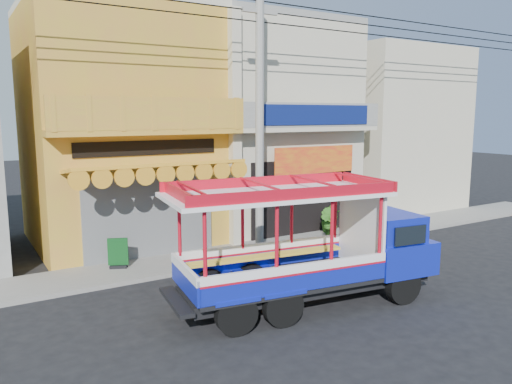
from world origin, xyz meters
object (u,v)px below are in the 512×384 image
utility_pole (264,99)px  potted_plant_a (330,221)px  green_sign (118,255)px  potted_plant_b (329,224)px  potted_plant_c (329,218)px  songthaew_truck (324,244)px

utility_pole → potted_plant_a: utility_pole is taller
green_sign → potted_plant_b: potted_plant_b is taller
potted_plant_c → utility_pole: bearing=-52.6°
songthaew_truck → potted_plant_b: songthaew_truck is taller
utility_pole → potted_plant_b: utility_pole is taller
potted_plant_c → potted_plant_b: bearing=-20.5°
utility_pole → potted_plant_a: (3.81, 1.26, -4.49)m
utility_pole → songthaew_truck: 5.43m
potted_plant_b → songthaew_truck: bearing=115.8°
songthaew_truck → green_sign: bearing=125.7°
green_sign → potted_plant_c: (8.15, 0.26, 0.15)m
utility_pole → songthaew_truck: bearing=-101.5°
songthaew_truck → utility_pole: bearing=78.5°
green_sign → potted_plant_c: 8.15m
utility_pole → potted_plant_b: (3.10, 0.46, -4.36)m
potted_plant_a → potted_plant_c: bearing=168.0°
utility_pole → green_sign: (-4.41, 0.99, -4.54)m
songthaew_truck → potted_plant_c: bearing=49.1°
utility_pole → potted_plant_c: (3.74, 1.25, -4.39)m
utility_pole → green_sign: 6.40m
utility_pole → potted_plant_a: size_ratio=33.03×
potted_plant_a → potted_plant_b: size_ratio=0.77×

